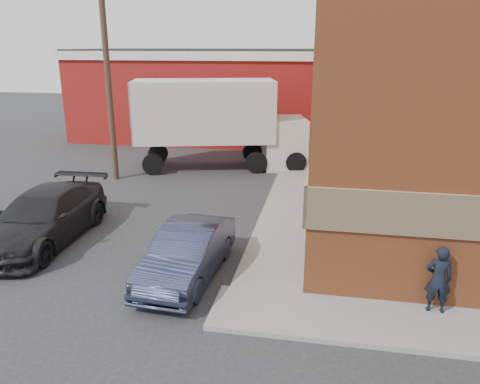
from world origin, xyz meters
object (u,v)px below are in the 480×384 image
at_px(sedan, 187,253).
at_px(suv_b, 44,217).
at_px(utility_pole, 107,72).
at_px(box_truck, 222,118).
at_px(man, 438,279).
at_px(warehouse, 207,93).

height_order(sedan, suv_b, suv_b).
distance_m(utility_pole, box_truck, 5.67).
height_order(man, box_truck, box_truck).
xyz_separation_m(utility_pole, box_truck, (4.31, 2.88, -2.29)).
xyz_separation_m(warehouse, utility_pole, (-1.50, -11.00, 1.93)).
bearing_deg(warehouse, utility_pole, -97.77).
xyz_separation_m(warehouse, box_truck, (2.81, -8.12, -0.36)).
height_order(utility_pole, sedan, utility_pole).
relative_size(utility_pole, sedan, 2.15).
distance_m(utility_pole, man, 15.59).
bearing_deg(warehouse, suv_b, -91.76).
relative_size(man, suv_b, 0.29).
bearing_deg(suv_b, warehouse, 86.61).
bearing_deg(man, suv_b, -9.62).
distance_m(warehouse, utility_pole, 11.27).
height_order(utility_pole, man, utility_pole).
xyz_separation_m(sedan, suv_b, (-5.03, 1.48, 0.10)).
xyz_separation_m(man, sedan, (-5.97, 0.75, -0.22)).
bearing_deg(man, warehouse, -60.89).
relative_size(warehouse, utility_pole, 1.81).
bearing_deg(utility_pole, box_truck, 33.81).
distance_m(suv_b, box_truck, 10.59).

